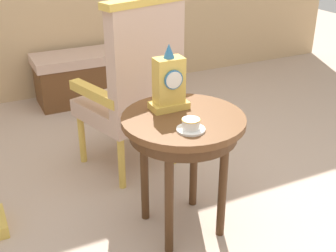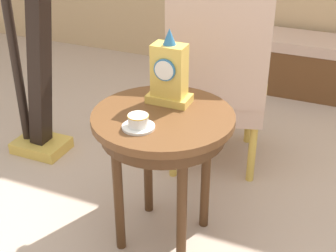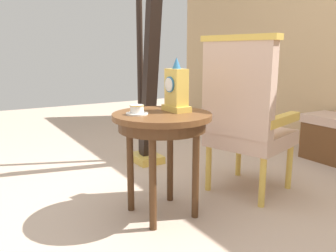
{
  "view_description": "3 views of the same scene",
  "coord_description": "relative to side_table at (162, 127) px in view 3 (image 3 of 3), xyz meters",
  "views": [
    {
      "loc": [
        -0.89,
        -1.77,
        1.56
      ],
      "look_at": [
        -0.02,
        0.03,
        0.59
      ],
      "focal_mm": 47.23,
      "sensor_mm": 36.0,
      "label": 1
    },
    {
      "loc": [
        0.77,
        -1.69,
        1.58
      ],
      "look_at": [
        0.06,
        -0.06,
        0.62
      ],
      "focal_mm": 51.2,
      "sensor_mm": 36.0,
      "label": 2
    },
    {
      "loc": [
        1.83,
        -1.09,
        1.02
      ],
      "look_at": [
        0.03,
        0.0,
        0.57
      ],
      "focal_mm": 36.88,
      "sensor_mm": 36.0,
      "label": 3
    }
  ],
  "objects": [
    {
      "name": "mantel_clock",
      "position": [
        -0.02,
        0.12,
        0.22
      ],
      "size": [
        0.19,
        0.11,
        0.34
      ],
      "color": "gold",
      "rests_on": "side_table"
    },
    {
      "name": "armchair",
      "position": [
        0.02,
        0.67,
        0.02
      ],
      "size": [
        0.67,
        0.66,
        1.14
      ],
      "color": "#CCA893",
      "rests_on": "ground"
    },
    {
      "name": "teacup_left",
      "position": [
        -0.04,
        -0.15,
        0.11
      ],
      "size": [
        0.13,
        0.13,
        0.06
      ],
      "color": "white",
      "rests_on": "side_table"
    },
    {
      "name": "harp",
      "position": [
        -0.99,
        0.42,
        0.15
      ],
      "size": [
        0.4,
        0.24,
        1.78
      ],
      "color": "gold",
      "rests_on": "ground"
    },
    {
      "name": "ground_plane",
      "position": [
        -0.03,
        0.04,
        -0.57
      ],
      "size": [
        10.0,
        10.0,
        0.0
      ],
      "primitive_type": "plane",
      "color": "#BCA38E"
    },
    {
      "name": "side_table",
      "position": [
        0.0,
        0.0,
        0.0
      ],
      "size": [
        0.61,
        0.61,
        0.66
      ],
      "color": "brown",
      "rests_on": "ground"
    }
  ]
}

